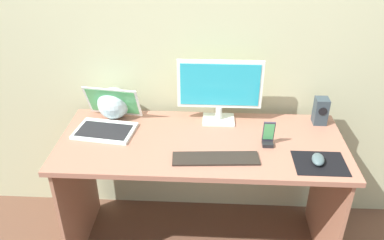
% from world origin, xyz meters
% --- Properties ---
extents(wall_back, '(6.00, 0.04, 2.50)m').
position_xyz_m(wall_back, '(0.00, 0.39, 1.25)').
color(wall_back, '#B3B890').
rests_on(wall_back, ground_plane).
extents(desk, '(1.51, 0.63, 0.76)m').
position_xyz_m(desk, '(0.00, 0.00, 0.61)').
color(desk, '#9B6551').
rests_on(desk, ground_plane).
extents(monitor, '(0.47, 0.14, 0.37)m').
position_xyz_m(monitor, '(0.09, 0.22, 0.96)').
color(monitor, white).
rests_on(monitor, desk).
extents(speaker_right, '(0.07, 0.08, 0.15)m').
position_xyz_m(speaker_right, '(0.66, 0.22, 0.84)').
color(speaker_right, '#2F3C44').
rests_on(speaker_right, desk).
extents(laptop, '(0.35, 0.34, 0.21)m').
position_xyz_m(laptop, '(-0.52, 0.11, 0.80)').
color(laptop, white).
rests_on(laptop, desk).
extents(fishbowl, '(0.19, 0.19, 0.19)m').
position_xyz_m(fishbowl, '(-0.51, 0.23, 0.85)').
color(fishbowl, silver).
rests_on(fishbowl, desk).
extents(keyboard_external, '(0.43, 0.14, 0.01)m').
position_xyz_m(keyboard_external, '(0.08, -0.16, 0.76)').
color(keyboard_external, black).
rests_on(keyboard_external, desk).
extents(mousepad, '(0.25, 0.20, 0.00)m').
position_xyz_m(mousepad, '(0.58, -0.17, 0.76)').
color(mousepad, black).
rests_on(mousepad, desk).
extents(mouse, '(0.08, 0.11, 0.04)m').
position_xyz_m(mouse, '(0.57, -0.17, 0.78)').
color(mouse, '#43575B').
rests_on(mouse, mousepad).
extents(phone_in_dock, '(0.06, 0.05, 0.14)m').
position_xyz_m(phone_in_dock, '(0.34, -0.02, 0.81)').
color(phone_in_dock, black).
rests_on(phone_in_dock, desk).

